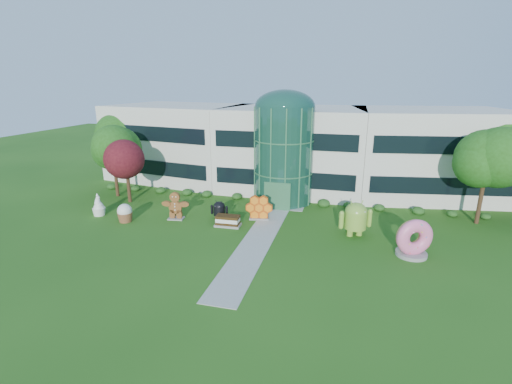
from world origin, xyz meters
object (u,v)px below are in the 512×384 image
(android_green, at_px, (356,217))
(android_black, at_px, (219,209))
(gingerbread, at_px, (175,206))
(donut, at_px, (413,237))

(android_green, bearing_deg, android_black, 152.26)
(android_green, distance_m, gingerbread, 15.96)
(android_black, relative_size, gingerbread, 0.70)
(donut, bearing_deg, android_black, 145.18)
(donut, xyz_separation_m, gingerbread, (-20.00, 2.43, -0.14))
(android_green, relative_size, donut, 1.15)
(donut, bearing_deg, android_green, 123.61)
(android_green, xyz_separation_m, donut, (4.05, -2.70, -0.22))
(gingerbread, bearing_deg, android_green, -7.16)
(android_black, xyz_separation_m, donut, (16.14, -3.48, 0.46))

